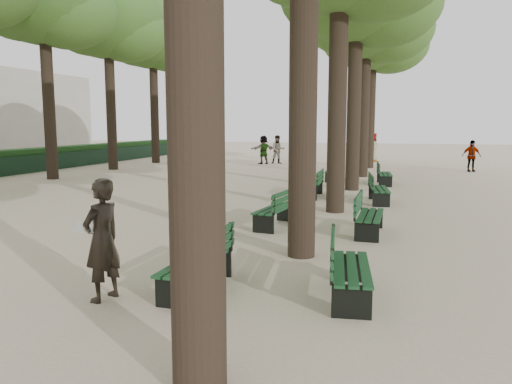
# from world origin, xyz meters

# --- Properties ---
(ground) EXTENTS (120.00, 120.00, 0.00)m
(ground) POSITION_xyz_m (0.00, 0.00, 0.00)
(ground) COLOR beige
(ground) RESTS_ON ground
(tree_central_4) EXTENTS (6.00, 6.00, 9.95)m
(tree_central_4) POSITION_xyz_m (1.50, 18.00, 7.65)
(tree_central_4) COLOR #33261C
(tree_central_4) RESTS_ON ground
(tree_central_5) EXTENTS (6.00, 6.00, 9.95)m
(tree_central_5) POSITION_xyz_m (1.50, 23.00, 7.65)
(tree_central_5) COLOR #33261C
(tree_central_5) RESTS_ON ground
(tree_far_4) EXTENTS (6.00, 6.00, 10.45)m
(tree_far_4) POSITION_xyz_m (-12.00, 18.00, 8.14)
(tree_far_4) COLOR #33261C
(tree_far_4) RESTS_ON ground
(tree_far_5) EXTENTS (6.00, 6.00, 10.45)m
(tree_far_5) POSITION_xyz_m (-12.00, 23.00, 8.14)
(tree_far_5) COLOR #33261C
(tree_far_5) RESTS_ON ground
(bench_left_0) EXTENTS (0.61, 1.81, 0.92)m
(bench_left_0) POSITION_xyz_m (0.37, 0.59, 0.27)
(bench_left_0) COLOR black
(bench_left_0) RESTS_ON ground
(bench_left_1) EXTENTS (0.79, 1.86, 0.92)m
(bench_left_1) POSITION_xyz_m (0.37, 5.49, 0.27)
(bench_left_1) COLOR black
(bench_left_1) RESTS_ON ground
(bench_left_2) EXTENTS (0.63, 1.82, 0.92)m
(bench_left_2) POSITION_xyz_m (0.37, 10.72, 0.27)
(bench_left_2) COLOR black
(bench_left_2) RESTS_ON ground
(bench_left_3) EXTENTS (0.67, 1.83, 0.92)m
(bench_left_3) POSITION_xyz_m (0.37, 15.93, 0.27)
(bench_left_3) COLOR black
(bench_left_3) RESTS_ON ground
(bench_right_0) EXTENTS (0.79, 1.86, 0.92)m
(bench_right_0) POSITION_xyz_m (2.63, 0.90, 0.27)
(bench_right_0) COLOR black
(bench_right_0) RESTS_ON ground
(bench_right_1) EXTENTS (0.59, 1.81, 0.92)m
(bench_right_1) POSITION_xyz_m (2.63, 5.27, 0.27)
(bench_right_1) COLOR black
(bench_right_1) RESTS_ON ground
(bench_right_2) EXTENTS (0.81, 1.86, 0.92)m
(bench_right_2) POSITION_xyz_m (2.63, 10.01, 0.27)
(bench_right_2) COLOR black
(bench_right_2) RESTS_ON ground
(bench_right_3) EXTENTS (0.73, 1.84, 0.92)m
(bench_right_3) POSITION_xyz_m (2.63, 15.02, 0.27)
(bench_right_3) COLOR black
(bench_right_3) RESTS_ON ground
(man_with_map) EXTENTS (0.68, 0.76, 1.76)m
(man_with_map) POSITION_xyz_m (-0.75, -0.15, 0.88)
(man_with_map) COLOR black
(man_with_map) RESTS_ON ground
(pedestrian_e) EXTENTS (1.37, 1.47, 1.78)m
(pedestrian_e) POSITION_xyz_m (-5.03, 23.99, 0.89)
(pedestrian_e) COLOR #262628
(pedestrian_e) RESTS_ON ground
(pedestrian_d) EXTENTS (0.44, 0.95, 1.90)m
(pedestrian_d) POSITION_xyz_m (1.45, 27.84, 0.95)
(pedestrian_d) COLOR #262628
(pedestrian_d) RESTS_ON ground
(pedestrian_a) EXTENTS (0.94, 0.67, 1.78)m
(pedestrian_a) POSITION_xyz_m (-4.20, 24.43, 0.89)
(pedestrian_a) COLOR #262628
(pedestrian_a) RESTS_ON ground
(pedestrian_c) EXTENTS (1.02, 0.56, 1.66)m
(pedestrian_c) POSITION_xyz_m (6.80, 22.12, 0.83)
(pedestrian_c) COLOR #262628
(pedestrian_c) RESTS_ON ground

